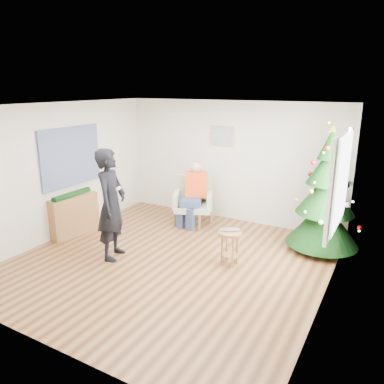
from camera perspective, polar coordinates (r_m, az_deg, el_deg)
The scene contains 19 objects.
floor at distance 6.50m, azimuth -3.41°, elevation -10.53°, with size 5.00×5.00×0.00m, color brown.
ceiling at distance 5.83m, azimuth -3.84°, elevation 13.00°, with size 5.00×5.00×0.00m, color white.
wall_back at distance 8.19m, azimuth 5.90°, elevation 4.62°, with size 5.00×5.00×0.00m, color silver.
wall_front at distance 4.28m, azimuth -22.16°, elevation -7.21°, with size 5.00×5.00×0.00m, color silver.
wall_left at distance 7.65m, azimuth -19.59°, elevation 2.97°, with size 5.00×5.00×0.00m, color silver.
wall_right at distance 5.18m, azimuth 20.37°, elevation -3.02°, with size 5.00×5.00×0.00m, color silver.
window_panel at distance 6.09m, azimuth 21.83°, elevation 1.53°, with size 0.04×1.30×1.40m, color white.
curtains at distance 6.09m, azimuth 21.55°, elevation 1.57°, with size 0.05×1.75×1.50m.
christmas_tree at distance 6.99m, azimuth 19.74°, elevation -0.52°, with size 1.26×1.26×2.28m.
stool at distance 6.30m, azimuth 5.75°, elevation -8.45°, with size 0.39×0.39×0.59m.
laptop at distance 6.19m, azimuth 5.83°, elevation -5.92°, with size 0.32×0.21×0.03m, color silver.
armchair at distance 8.07m, azimuth 0.19°, elevation -2.18°, with size 1.00×0.99×1.03m.
seated_person at distance 7.92m, azimuth 0.18°, elevation -0.15°, with size 0.58×0.74×1.35m.
standing_man at distance 6.47m, azimuth -12.19°, elevation -1.88°, with size 0.70×0.46×1.91m, color black.
game_controller at distance 6.23m, azimuth -11.13°, elevation 0.55°, with size 0.04×0.13×0.04m, color white.
console at distance 7.83m, azimuth -17.58°, elevation -3.41°, with size 0.30×1.00×0.80m, color brown.
garland at distance 7.71m, azimuth -17.84°, elevation -0.46°, with size 0.14×0.14×0.90m, color black.
tapestry at distance 7.77m, azimuth -17.92°, elevation 5.19°, with size 0.03×1.50×1.15m, color black.
framed_picture at distance 8.15m, azimuth 4.61°, elevation 8.52°, with size 0.52×0.05×0.42m.
Camera 1 is at (3.17, -4.89, 2.89)m, focal length 35.00 mm.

